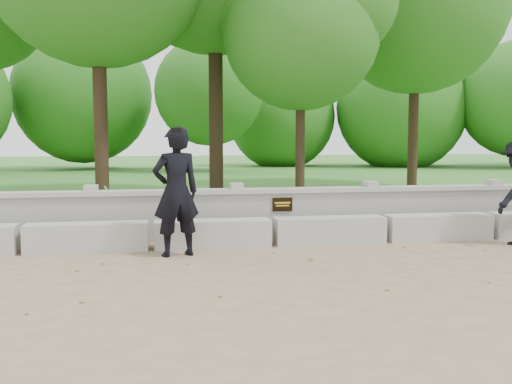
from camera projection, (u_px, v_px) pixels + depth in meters
ground at (300, 271)px, 7.72m from camera, size 80.00×80.00×0.00m
lawn at (207, 183)px, 21.44m from camera, size 40.00×22.00×0.25m
concrete_bench at (272, 232)px, 9.56m from camera, size 11.90×0.45×0.45m
parapet_wall at (264, 212)px, 10.23m from camera, size 12.50×0.35×0.90m
man_main at (176, 192)px, 8.62m from camera, size 0.81×0.74×1.97m
tree_near_right at (301, 19)px, 13.29m from camera, size 3.71×3.71×6.18m
shrub_a at (109, 203)px, 10.72m from camera, size 0.40×0.42×0.66m
shrub_b at (194, 204)px, 11.11m from camera, size 0.27×0.32×0.53m
shrub_c at (333, 201)px, 11.17m from camera, size 0.71×0.67×0.63m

